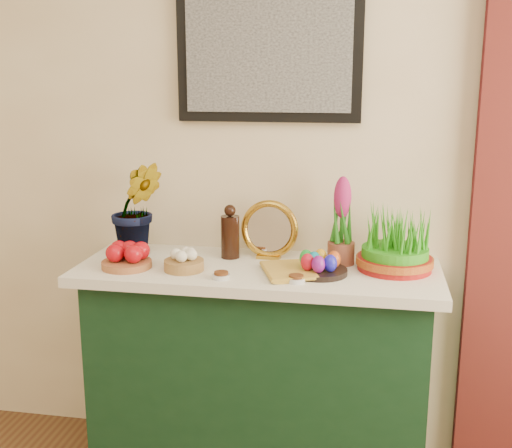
{
  "coord_description": "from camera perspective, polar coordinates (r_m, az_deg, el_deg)",
  "views": [
    {
      "loc": [
        0.42,
        -0.35,
        1.62
      ],
      "look_at": [
        -0.01,
        1.95,
        1.07
      ],
      "focal_mm": 45.0,
      "sensor_mm": 36.0,
      "label": 1
    }
  ],
  "objects": [
    {
      "name": "spice_dish_left",
      "position": [
        2.35,
        -3.11,
        -4.59
      ],
      "size": [
        0.07,
        0.07,
        0.03
      ],
      "color": "silver",
      "rests_on": "tablecloth"
    },
    {
      "name": "apple_bowl",
      "position": [
        2.52,
        -11.45,
        -2.93
      ],
      "size": [
        0.2,
        0.2,
        0.1
      ],
      "color": "#9F5C35",
      "rests_on": "tablecloth"
    },
    {
      "name": "egg_plate",
      "position": [
        2.4,
        5.61,
        -3.68
      ],
      "size": [
        0.27,
        0.27,
        0.09
      ],
      "color": "black",
      "rests_on": "tablecloth"
    },
    {
      "name": "mirror",
      "position": [
        2.59,
        1.2,
        -0.55
      ],
      "size": [
        0.24,
        0.08,
        0.24
      ],
      "color": "#B98A28",
      "rests_on": "tablecloth"
    },
    {
      "name": "vinegar_cruet",
      "position": [
        2.59,
        -2.31,
        -0.93
      ],
      "size": [
        0.08,
        0.08,
        0.22
      ],
      "color": "black",
      "rests_on": "tablecloth"
    },
    {
      "name": "spice_dish_right",
      "position": [
        2.31,
        3.58,
        -4.9
      ],
      "size": [
        0.07,
        0.07,
        0.03
      ],
      "color": "silver",
      "rests_on": "tablecloth"
    },
    {
      "name": "hyacinth_green",
      "position": [
        2.66,
        -10.59,
        2.71
      ],
      "size": [
        0.32,
        0.3,
        0.51
      ],
      "primitive_type": "imported",
      "rotation": [
        0.0,
        0.0,
        0.44
      ],
      "color": "#227218",
      "rests_on": "tablecloth"
    },
    {
      "name": "sideboard",
      "position": [
        2.67,
        0.2,
        -13.35
      ],
      "size": [
        1.3,
        0.45,
        0.85
      ],
      "primitive_type": "cube",
      "color": "#12331B",
      "rests_on": "ground"
    },
    {
      "name": "wheatgrass_sabzeh",
      "position": [
        2.48,
        12.29,
        -1.68
      ],
      "size": [
        0.29,
        0.29,
        0.24
      ],
      "color": "maroon",
      "rests_on": "tablecloth"
    },
    {
      "name": "tablecloth",
      "position": [
        2.5,
        0.21,
        -4.2
      ],
      "size": [
        1.4,
        0.55,
        0.04
      ],
      "primitive_type": "cube",
      "color": "white",
      "rests_on": "sideboard"
    },
    {
      "name": "book",
      "position": [
        2.38,
        0.81,
        -4.22
      ],
      "size": [
        0.23,
        0.27,
        0.03
      ],
      "primitive_type": "imported",
      "rotation": [
        0.0,
        0.0,
        0.35
      ],
      "color": "gold",
      "rests_on": "tablecloth"
    },
    {
      "name": "hyacinth_pink",
      "position": [
        2.51,
        7.63,
        -0.09
      ],
      "size": [
        0.11,
        0.11,
        0.35
      ],
      "color": "brown",
      "rests_on": "tablecloth"
    },
    {
      "name": "garlic_basket",
      "position": [
        2.45,
        -6.43,
        -3.32
      ],
      "size": [
        0.18,
        0.18,
        0.08
      ],
      "color": "#A27941",
      "rests_on": "tablecloth"
    }
  ]
}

